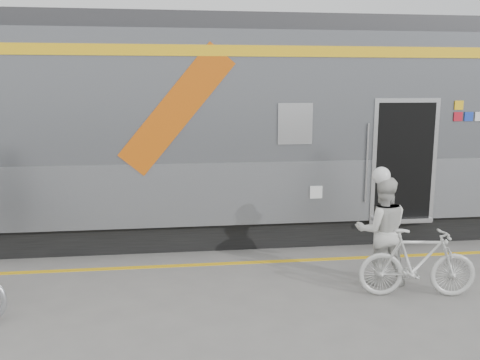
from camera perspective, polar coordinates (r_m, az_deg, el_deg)
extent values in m
plane|color=slate|center=(6.46, -3.99, -15.97)|extent=(90.00, 90.00, 0.00)
cube|color=black|center=(10.48, 3.00, -4.07)|extent=(24.00, 2.70, 0.50)
cube|color=#9EA0A5|center=(10.31, 3.04, 0.24)|extent=(24.00, 3.00, 1.10)
cube|color=slate|center=(10.15, 3.13, 9.45)|extent=(24.00, 3.00, 2.20)
cube|color=#38383A|center=(10.20, 3.20, 16.48)|extent=(24.00, 2.64, 0.30)
cube|color=yellow|center=(8.68, 5.04, 14.22)|extent=(24.00, 0.02, 0.18)
cube|color=#CA540B|center=(8.47, -7.16, 7.85)|extent=(1.96, 0.01, 2.19)
cube|color=black|center=(8.73, 6.20, 6.30)|extent=(0.55, 0.02, 0.65)
cube|color=black|center=(9.66, 17.44, 2.09)|extent=(1.05, 0.45, 2.10)
cube|color=silver|center=(9.47, 17.98, 1.91)|extent=(1.20, 0.02, 2.25)
cylinder|color=silver|center=(9.18, 14.07, 1.85)|extent=(0.04, 0.04, 1.40)
cube|color=silver|center=(9.63, 17.73, -4.20)|extent=(1.05, 0.25, 0.06)
cube|color=yellow|center=(9.83, 23.38, 7.72)|extent=(0.16, 0.01, 0.16)
cube|color=red|center=(9.84, 23.29, 6.56)|extent=(0.16, 0.01, 0.16)
cube|color=#1B3BB2|center=(9.94, 24.29, 6.52)|extent=(0.16, 0.01, 0.16)
cube|color=silver|center=(10.05, 25.27, 6.47)|extent=(0.16, 0.01, 0.16)
cube|color=silver|center=(8.99, 8.54, -1.37)|extent=(0.22, 0.01, 0.22)
cube|color=yellow|center=(8.43, -4.88, -9.47)|extent=(24.00, 0.12, 0.01)
imported|color=silver|center=(7.74, 15.63, -5.49)|extent=(0.86, 0.71, 1.59)
imported|color=beige|center=(7.48, 19.30, -8.77)|extent=(1.66, 0.69, 0.97)
sphere|color=white|center=(7.55, 15.97, 1.28)|extent=(0.26, 0.26, 0.26)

